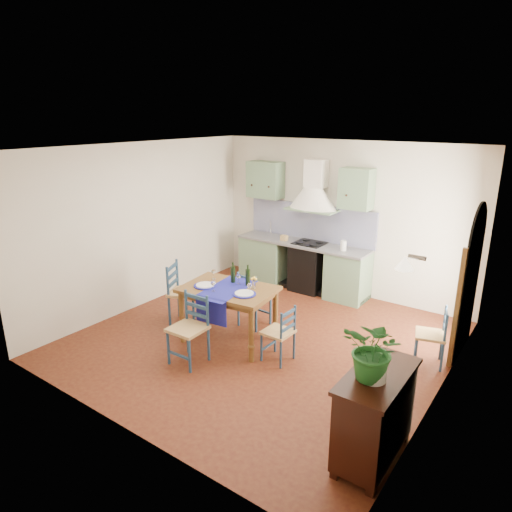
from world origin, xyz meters
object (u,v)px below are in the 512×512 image
at_px(dining_table, 228,294).
at_px(potted_plant, 375,350).
at_px(chair_near, 189,328).
at_px(sideboard, 374,413).

relative_size(dining_table, potted_plant, 2.37).
height_order(chair_near, potted_plant, potted_plant).
height_order(dining_table, chair_near, dining_table).
xyz_separation_m(sideboard, potted_plant, (-0.01, -0.12, 0.72)).
bearing_deg(sideboard, chair_near, 173.54).
xyz_separation_m(dining_table, potted_plant, (2.64, -1.19, 0.49)).
bearing_deg(chair_near, potted_plant, -8.97).
relative_size(dining_table, sideboard, 1.34).
bearing_deg(sideboard, potted_plant, -93.43).
bearing_deg(sideboard, dining_table, 158.00).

